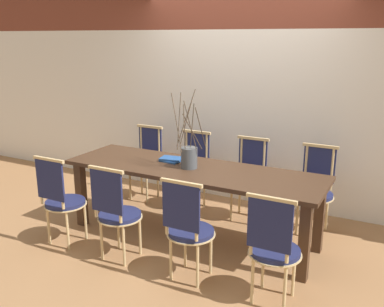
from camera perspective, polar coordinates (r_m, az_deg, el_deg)
name	(u,v)px	position (r m, az deg, el deg)	size (l,w,h in m)	color
ground_plane	(192,236)	(4.61, 0.00, -11.00)	(16.00, 16.00, 0.00)	#9E7047
wall_rear	(241,75)	(5.31, 6.52, 10.42)	(12.00, 0.06, 3.20)	white
dining_table	(192,177)	(4.36, 0.00, -3.19)	(2.68, 0.80, 0.76)	#422B1C
chair_near_leftend	(61,198)	(4.46, -17.04, -5.67)	(0.42, 0.42, 0.94)	#1E234C
chair_near_left	(116,210)	(4.03, -10.07, -7.47)	(0.42, 0.42, 0.94)	#1E234C
chair_near_center	(188,227)	(3.65, -0.51, -9.74)	(0.42, 0.42, 0.94)	#1E234C
chair_near_right	(273,246)	(3.40, 10.78, -12.03)	(0.42, 0.42, 0.94)	#1E234C
chair_far_leftend	(146,161)	(5.54, -6.20, -0.96)	(0.42, 0.42, 0.94)	#1E234C
chair_far_left	(192,168)	(5.21, 0.02, -1.94)	(0.42, 0.42, 0.94)	#1E234C
chair_far_center	(248,177)	(4.93, 7.53, -3.10)	(0.42, 0.42, 0.94)	#1E234C
chair_far_right	(315,187)	(4.74, 16.10, -4.34)	(0.42, 0.42, 0.94)	#1E234C
vase_centerpiece	(189,156)	(4.29, -0.40, -0.37)	(0.34, 0.34, 0.78)	#4C5156
book_stack	(172,159)	(4.56, -2.71, -0.78)	(0.26, 0.21, 0.04)	#234C8C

